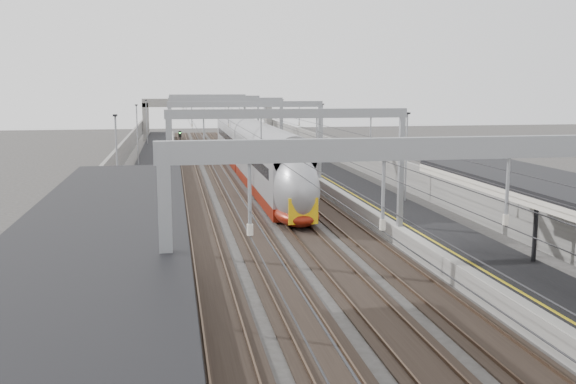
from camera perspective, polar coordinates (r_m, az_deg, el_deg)
name	(u,v)px	position (r m, az deg, el deg)	size (l,w,h in m)	color
platform_left	(152,183)	(57.13, -12.01, 0.79)	(4.00, 120.00, 1.00)	black
platform_right	(330,178)	(58.81, 3.76, 1.21)	(4.00, 120.00, 1.00)	black
tracks	(243,186)	(57.49, -4.01, 0.57)	(11.40, 140.00, 0.20)	black
overhead_line	(235,114)	(63.47, -4.72, 6.91)	(13.00, 140.00, 6.60)	gray
canopy_left	(89,251)	(15.06, -17.30, -5.02)	(4.40, 30.00, 4.24)	black
overbridge	(208,108)	(111.73, -7.14, 7.43)	(22.00, 2.20, 6.90)	slate
wall_left	(113,171)	(57.18, -15.25, 1.79)	(0.30, 120.00, 3.20)	slate
wall_right	(364,166)	(59.52, 6.77, 2.33)	(0.30, 120.00, 3.20)	slate
train	(253,155)	(62.25, -3.15, 3.26)	(2.88, 52.55, 4.55)	maroon
signal_green	(180,140)	(79.87, -9.56, 4.60)	(0.32, 0.32, 3.48)	black
signal_red_near	(246,138)	(82.51, -3.72, 4.85)	(0.32, 0.32, 3.48)	black
signal_red_far	(266,139)	(80.09, -1.93, 4.74)	(0.32, 0.32, 3.48)	black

